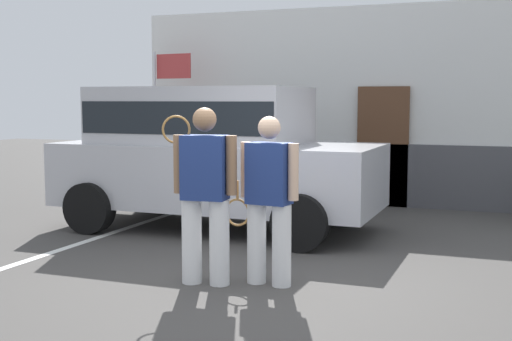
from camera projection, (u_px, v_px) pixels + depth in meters
ground_plane at (247, 288)px, 6.77m from camera, size 40.00×40.00×0.00m
parking_stripe_0 at (95, 238)px, 9.18m from camera, size 0.12×4.40×0.01m
house_frontage at (372, 112)px, 12.10m from camera, size 8.76×0.40×3.52m
parked_suv at (211, 150)px, 9.77m from camera, size 4.61×2.18×2.05m
tennis_player_man at (205, 193)px, 6.83m from camera, size 0.80×0.33×1.80m
tennis_player_woman at (269, 198)px, 6.82m from camera, size 0.89×0.31×1.71m
flag_pole at (164, 97)px, 12.60m from camera, size 0.80×0.11×2.76m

